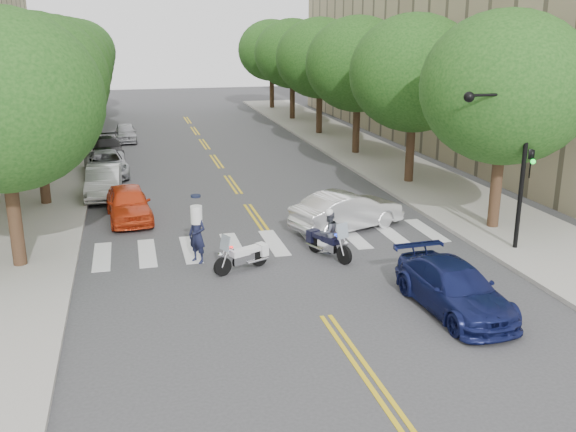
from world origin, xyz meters
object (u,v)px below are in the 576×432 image
object	(u,v)px
motorcycle_parked	(246,256)
officer_standing	(197,235)
convertible	(347,211)
sedan_blue	(454,288)
motorcycle_police	(328,236)

from	to	relation	value
motorcycle_parked	officer_standing	xyz separation A→B (m)	(-1.46, 1.08, 0.49)
officer_standing	convertible	bearing A→B (deg)	70.33
sedan_blue	officer_standing	bearing A→B (deg)	136.36
motorcycle_police	motorcycle_parked	distance (m)	3.04
motorcycle_police	sedan_blue	world-z (taller)	motorcycle_police
motorcycle_police	sedan_blue	bearing A→B (deg)	90.08
convertible	sedan_blue	bearing A→B (deg)	162.76
motorcycle_police	sedan_blue	distance (m)	5.49
convertible	sedan_blue	size ratio (longest dim) A/B	1.00
motorcycle_police	sedan_blue	size ratio (longest dim) A/B	0.45
motorcycle_police	officer_standing	xyz separation A→B (m)	(-4.45, 0.62, 0.17)
motorcycle_police	officer_standing	world-z (taller)	officer_standing
motorcycle_parked	sedan_blue	distance (m)	6.89
motorcycle_parked	sedan_blue	bearing A→B (deg)	-156.81
motorcycle_police	motorcycle_parked	world-z (taller)	motorcycle_police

